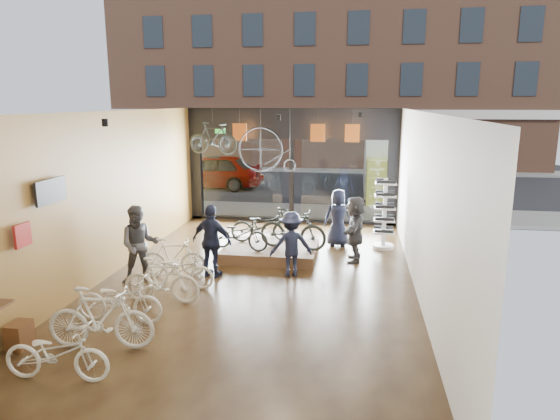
% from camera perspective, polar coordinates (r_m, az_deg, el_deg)
% --- Properties ---
extents(ground_plane, '(7.00, 12.00, 0.04)m').
position_cam_1_polar(ground_plane, '(11.42, -2.67, -8.36)').
color(ground_plane, black).
rests_on(ground_plane, ground).
extents(ceiling, '(7.00, 12.00, 0.04)m').
position_cam_1_polar(ceiling, '(10.69, -2.88, 11.28)').
color(ceiling, black).
rests_on(ceiling, ground).
extents(wall_left, '(0.04, 12.00, 3.80)m').
position_cam_1_polar(wall_left, '(12.09, -19.35, 1.57)').
color(wall_left, olive).
rests_on(wall_left, ground).
extents(wall_right, '(0.04, 12.00, 3.80)m').
position_cam_1_polar(wall_right, '(10.76, 15.91, 0.53)').
color(wall_right, beige).
rests_on(wall_right, ground).
extents(wall_back, '(7.00, 0.04, 3.80)m').
position_cam_1_polar(wall_back, '(5.37, -16.00, -11.30)').
color(wall_back, beige).
rests_on(wall_back, ground).
extents(storefront, '(7.00, 0.26, 3.80)m').
position_cam_1_polar(storefront, '(16.74, 1.36, 5.07)').
color(storefront, black).
rests_on(storefront, ground).
extents(exit_sign, '(0.35, 0.06, 0.18)m').
position_cam_1_polar(exit_sign, '(17.00, -6.83, 8.99)').
color(exit_sign, '#198C26').
rests_on(exit_sign, storefront).
extents(street_road, '(30.00, 18.00, 0.02)m').
position_cam_1_polar(street_road, '(25.87, 3.95, 3.34)').
color(street_road, black).
rests_on(street_road, ground).
extents(sidewalk_near, '(30.00, 2.40, 0.12)m').
position_cam_1_polar(sidewalk_near, '(18.23, 1.82, -0.21)').
color(sidewalk_near, slate).
rests_on(sidewalk_near, ground).
extents(sidewalk_far, '(30.00, 2.00, 0.12)m').
position_cam_1_polar(sidewalk_far, '(29.81, 4.62, 4.66)').
color(sidewalk_far, slate).
rests_on(sidewalk_far, ground).
extents(opposite_building, '(26.00, 5.00, 14.00)m').
position_cam_1_polar(opposite_building, '(32.18, 5.19, 17.59)').
color(opposite_building, brown).
rests_on(opposite_building, ground).
extents(street_car, '(4.72, 1.90, 1.61)m').
position_cam_1_polar(street_car, '(23.66, -7.74, 4.41)').
color(street_car, gray).
rests_on(street_car, street_road).
extents(box_truck, '(2.26, 6.77, 2.67)m').
position_cam_1_polar(box_truck, '(21.68, 12.67, 4.92)').
color(box_truck, silver).
rests_on(box_truck, street_road).
extents(floor_bike_0, '(1.62, 0.64, 0.84)m').
position_cam_1_polar(floor_bike_0, '(8.22, -24.15, -14.74)').
color(floor_bike_0, beige).
rests_on(floor_bike_0, ground_plane).
extents(floor_bike_1, '(1.83, 0.69, 1.08)m').
position_cam_1_polar(floor_bike_1, '(8.85, -19.84, -11.55)').
color(floor_bike_1, beige).
rests_on(floor_bike_1, ground_plane).
extents(floor_bike_2, '(1.65, 0.61, 0.86)m').
position_cam_1_polar(floor_bike_2, '(9.79, -17.90, -9.76)').
color(floor_bike_2, beige).
rests_on(floor_bike_2, ground_plane).
extents(floor_bike_3, '(1.59, 0.49, 0.95)m').
position_cam_1_polar(floor_bike_3, '(10.44, -13.40, -7.83)').
color(floor_bike_3, beige).
rests_on(floor_bike_3, ground_plane).
extents(floor_bike_4, '(1.57, 0.59, 0.82)m').
position_cam_1_polar(floor_bike_4, '(11.20, -11.44, -6.70)').
color(floor_bike_4, beige).
rests_on(floor_bike_4, ground_plane).
extents(floor_bike_5, '(1.55, 0.64, 0.91)m').
position_cam_1_polar(floor_bike_5, '(11.95, -12.13, -5.29)').
color(floor_bike_5, beige).
rests_on(floor_bike_5, ground_plane).
extents(display_platform, '(2.40, 1.80, 0.30)m').
position_cam_1_polar(display_platform, '(13.12, -1.07, -4.80)').
color(display_platform, '#4C2E1F').
rests_on(display_platform, ground_plane).
extents(display_bike_left, '(1.64, 0.84, 0.82)m').
position_cam_1_polar(display_bike_left, '(12.73, -4.68, -2.75)').
color(display_bike_left, '#212723').
rests_on(display_bike_left, display_platform).
extents(display_bike_mid, '(1.83, 0.81, 1.06)m').
position_cam_1_polar(display_bike_mid, '(12.70, 1.46, -2.18)').
color(display_bike_mid, '#212723').
rests_on(display_bike_mid, display_platform).
extents(display_bike_right, '(1.78, 0.98, 0.89)m').
position_cam_1_polar(display_bike_right, '(13.45, -2.00, -1.76)').
color(display_bike_right, '#212723').
rests_on(display_bike_right, display_platform).
extents(customer_1, '(1.05, 0.94, 1.78)m').
position_cam_1_polar(customer_1, '(11.55, -15.76, -3.84)').
color(customer_1, '#3F3F44').
rests_on(customer_1, ground_plane).
extents(customer_2, '(1.08, 0.65, 1.71)m').
position_cam_1_polar(customer_2, '(11.62, -7.80, -3.54)').
color(customer_2, '#161C33').
rests_on(customer_2, ground_plane).
extents(customer_3, '(1.12, 0.84, 1.54)m').
position_cam_1_polar(customer_3, '(11.59, 1.27, -3.93)').
color(customer_3, '#161C33').
rests_on(customer_3, ground_plane).
extents(customer_4, '(0.82, 0.56, 1.63)m').
position_cam_1_polar(customer_4, '(14.07, 6.66, -0.90)').
color(customer_4, '#161C33').
rests_on(customer_4, ground_plane).
extents(customer_5, '(0.57, 1.58, 1.68)m').
position_cam_1_polar(customer_5, '(12.82, 8.55, -2.14)').
color(customer_5, '#3F3F44').
rests_on(customer_5, ground_plane).
extents(sunglasses_rack, '(0.65, 0.57, 1.97)m').
position_cam_1_polar(sunglasses_rack, '(14.01, 11.85, -0.43)').
color(sunglasses_rack, white).
rests_on(sunglasses_rack, ground_plane).
extents(wall_merch, '(0.40, 2.40, 2.60)m').
position_cam_1_polar(wall_merch, '(9.30, -28.44, -6.16)').
color(wall_merch, navy).
rests_on(wall_merch, wall_left).
extents(penny_farthing, '(1.74, 0.06, 1.39)m').
position_cam_1_polar(penny_farthing, '(15.57, -1.18, 6.75)').
color(penny_farthing, black).
rests_on(penny_farthing, ceiling).
extents(hung_bike, '(1.64, 0.75, 0.95)m').
position_cam_1_polar(hung_bike, '(15.33, -7.68, 8.15)').
color(hung_bike, '#212723').
rests_on(hung_bike, ceiling).
extents(jersey_left, '(0.45, 0.03, 0.55)m').
position_cam_1_polar(jersey_left, '(16.13, -4.63, 8.86)').
color(jersey_left, '#CC5919').
rests_on(jersey_left, ceiling).
extents(jersey_mid, '(0.45, 0.03, 0.55)m').
position_cam_1_polar(jersey_mid, '(15.74, 4.33, 8.78)').
color(jersey_mid, '#CC5919').
rests_on(jersey_mid, ceiling).
extents(jersey_right, '(0.45, 0.03, 0.55)m').
position_cam_1_polar(jersey_right, '(15.70, 8.26, 8.68)').
color(jersey_right, '#CC5919').
rests_on(jersey_right, ceiling).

